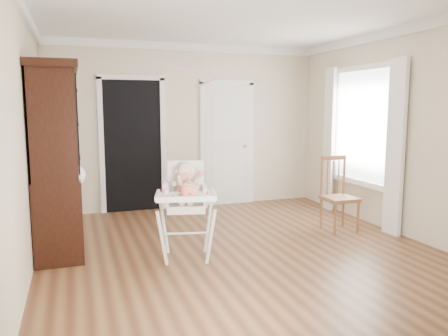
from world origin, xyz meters
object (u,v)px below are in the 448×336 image
object	(u,v)px
high_chair	(186,198)
cake	(190,190)
dining_chair	(339,196)
china_cabinet	(57,160)
sippy_cup	(165,186)

from	to	relation	value
high_chair	cake	distance (m)	0.30
high_chair	dining_chair	xyz separation A→B (m)	(2.25, 0.43, -0.21)
high_chair	china_cabinet	xyz separation A→B (m)	(-1.33, 0.72, 0.40)
high_chair	sippy_cup	size ratio (longest dim) A/B	6.58
sippy_cup	china_cabinet	xyz separation A→B (m)	(-1.09, 0.75, 0.24)
china_cabinet	dining_chair	bearing A→B (deg)	-4.61
cake	sippy_cup	distance (m)	0.32
china_cabinet	high_chair	bearing A→B (deg)	-28.56
cake	dining_chair	bearing A→B (deg)	17.08
china_cabinet	dining_chair	distance (m)	3.64
high_chair	china_cabinet	bearing A→B (deg)	165.34
sippy_cup	china_cabinet	size ratio (longest dim) A/B	0.08
cake	sippy_cup	xyz separation A→B (m)	(-0.21, 0.24, 0.02)
cake	sippy_cup	bearing A→B (deg)	131.38
high_chair	cake	size ratio (longest dim) A/B	4.61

